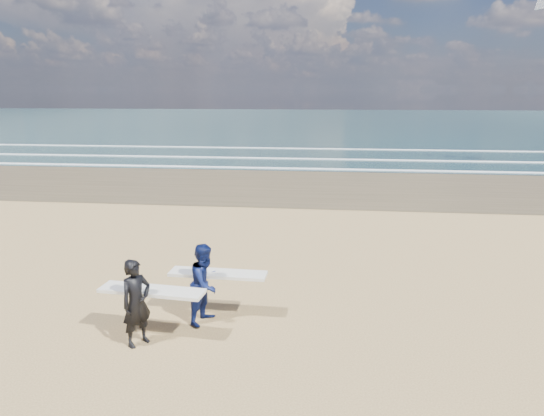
# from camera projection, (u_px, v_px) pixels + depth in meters

# --- Properties ---
(ocean) EXTENTS (220.00, 100.00, 0.02)m
(ocean) POSITION_uv_depth(u_px,v_px,m) (432.00, 122.00, 77.01)
(ocean) COLOR #1B373B
(ocean) RESTS_ON ground
(surfer_near) EXTENTS (2.24, 1.11, 1.80)m
(surfer_near) POSITION_uv_depth(u_px,v_px,m) (139.00, 301.00, 9.70)
(surfer_near) COLOR black
(surfer_near) RESTS_ON ground
(surfer_far) EXTENTS (2.22, 1.17, 1.80)m
(surfer_far) POSITION_uv_depth(u_px,v_px,m) (207.00, 283.00, 10.65)
(surfer_far) COLOR #0D1748
(surfer_far) RESTS_ON ground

